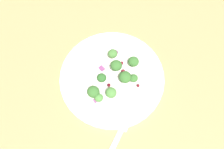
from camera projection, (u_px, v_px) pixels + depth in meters
ground_plane at (121, 81)px, 65.04cm from camera, size 180.00×180.00×2.00cm
plate at (112, 77)px, 63.39cm from camera, size 25.76×25.76×1.70cm
dressing_pool at (112, 77)px, 62.98cm from camera, size 14.94×14.94×0.20cm
broccoli_floret_0 at (125, 77)px, 60.69cm from camera, size 2.98×2.98×3.02cm
broccoli_floret_1 at (113, 54)px, 63.16cm from camera, size 2.36×2.36×2.39cm
broccoli_floret_2 at (134, 79)px, 61.04cm from camera, size 2.01×2.01×2.03cm
broccoli_floret_3 at (134, 62)px, 62.87cm from camera, size 2.68×2.68×2.71cm
broccoli_floret_4 at (102, 78)px, 61.09cm from camera, size 2.26×2.26×2.29cm
broccoli_floret_5 at (99, 98)px, 58.89cm from camera, size 2.03×2.03×2.06cm
broccoli_floret_6 at (93, 92)px, 59.03cm from camera, size 2.90×2.90×2.94cm
broccoli_floret_7 at (111, 93)px, 59.15cm from camera, size 2.57×2.57×2.60cm
broccoli_floret_8 at (116, 66)px, 61.54cm from camera, size 2.80×2.80×2.83cm
cranberry_0 at (122, 63)px, 63.99cm from camera, size 0.86×0.86×0.86cm
cranberry_1 at (138, 86)px, 61.32cm from camera, size 0.74×0.74×0.74cm
cranberry_2 at (123, 71)px, 62.96cm from camera, size 0.98×0.98×0.98cm
cranberry_3 at (109, 85)px, 61.53cm from camera, size 0.86×0.86×0.86cm
onion_bit_0 at (116, 52)px, 65.24cm from camera, size 1.49×1.51×0.44cm
onion_bit_1 at (102, 68)px, 63.44cm from camera, size 1.57×1.70×0.50cm
onion_bit_2 at (95, 101)px, 60.34cm from camera, size 1.33×1.34×0.43cm
fork at (113, 148)px, 57.29cm from camera, size 18.65×4.66×0.50cm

